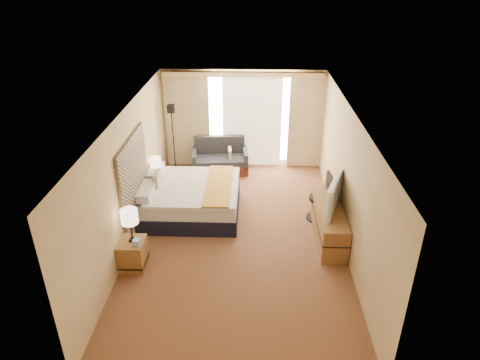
{
  "coord_description": "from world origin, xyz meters",
  "views": [
    {
      "loc": [
        0.3,
        -7.28,
        5.03
      ],
      "look_at": [
        0.03,
        0.4,
        1.08
      ],
      "focal_mm": 32.0,
      "sensor_mm": 36.0,
      "label": 1
    }
  ],
  "objects_px": {
    "nightstand_left": "(133,254)",
    "lamp_right": "(155,163)",
    "nightstand_right": "(160,189)",
    "lamp_left": "(129,217)",
    "loveseat": "(220,161)",
    "floor_lamp": "(172,126)",
    "desk_chair": "(322,199)",
    "media_dresser": "(329,223)",
    "television": "(330,194)",
    "bed": "(191,199)"
  },
  "relations": [
    {
      "from": "desk_chair",
      "to": "bed",
      "type": "bearing_deg",
      "value": 170.65
    },
    {
      "from": "lamp_left",
      "to": "lamp_right",
      "type": "xyz_separation_m",
      "value": [
        -0.06,
        2.43,
        -0.07
      ]
    },
    {
      "from": "floor_lamp",
      "to": "lamp_right",
      "type": "xyz_separation_m",
      "value": [
        -0.16,
        -1.45,
        -0.35
      ]
    },
    {
      "from": "bed",
      "to": "desk_chair",
      "type": "distance_m",
      "value": 2.85
    },
    {
      "from": "television",
      "to": "lamp_left",
      "type": "bearing_deg",
      "value": 125.74
    },
    {
      "from": "bed",
      "to": "lamp_left",
      "type": "xyz_separation_m",
      "value": [
        -0.79,
        -1.87,
        0.68
      ]
    },
    {
      "from": "loveseat",
      "to": "desk_chair",
      "type": "relative_size",
      "value": 1.42
    },
    {
      "from": "desk_chair",
      "to": "lamp_left",
      "type": "distance_m",
      "value": 4.08
    },
    {
      "from": "loveseat",
      "to": "floor_lamp",
      "type": "relative_size",
      "value": 0.81
    },
    {
      "from": "nightstand_right",
      "to": "lamp_left",
      "type": "bearing_deg",
      "value": -89.51
    },
    {
      "from": "bed",
      "to": "television",
      "type": "xyz_separation_m",
      "value": [
        2.84,
        -0.87,
        0.66
      ]
    },
    {
      "from": "nightstand_left",
      "to": "bed",
      "type": "bearing_deg",
      "value": 66.94
    },
    {
      "from": "bed",
      "to": "lamp_right",
      "type": "relative_size",
      "value": 3.8
    },
    {
      "from": "lamp_right",
      "to": "media_dresser",
      "type": "bearing_deg",
      "value": -20.55
    },
    {
      "from": "bed",
      "to": "floor_lamp",
      "type": "height_order",
      "value": "floor_lamp"
    },
    {
      "from": "nightstand_left",
      "to": "media_dresser",
      "type": "xyz_separation_m",
      "value": [
        3.7,
        1.05,
        0.07
      ]
    },
    {
      "from": "nightstand_right",
      "to": "floor_lamp",
      "type": "bearing_deg",
      "value": 85.33
    },
    {
      "from": "nightstand_left",
      "to": "lamp_right",
      "type": "distance_m",
      "value": 2.55
    },
    {
      "from": "floor_lamp",
      "to": "desk_chair",
      "type": "bearing_deg",
      "value": -30.88
    },
    {
      "from": "nightstand_right",
      "to": "desk_chair",
      "type": "distance_m",
      "value": 3.73
    },
    {
      "from": "nightstand_left",
      "to": "bed",
      "type": "xyz_separation_m",
      "value": [
        0.81,
        1.9,
        0.09
      ]
    },
    {
      "from": "media_dresser",
      "to": "nightstand_right",
      "type": "bearing_deg",
      "value": 158.6
    },
    {
      "from": "lamp_right",
      "to": "lamp_left",
      "type": "bearing_deg",
      "value": -88.53
    },
    {
      "from": "nightstand_left",
      "to": "nightstand_right",
      "type": "relative_size",
      "value": 1.0
    },
    {
      "from": "media_dresser",
      "to": "lamp_right",
      "type": "relative_size",
      "value": 3.31
    },
    {
      "from": "media_dresser",
      "to": "desk_chair",
      "type": "height_order",
      "value": "desk_chair"
    },
    {
      "from": "lamp_right",
      "to": "nightstand_left",
      "type": "bearing_deg",
      "value": -89.04
    },
    {
      "from": "nightstand_right",
      "to": "lamp_left",
      "type": "xyz_separation_m",
      "value": [
        0.02,
        -2.47,
        0.77
      ]
    },
    {
      "from": "nightstand_right",
      "to": "desk_chair",
      "type": "xyz_separation_m",
      "value": [
        3.66,
        -0.72,
        0.2
      ]
    },
    {
      "from": "nightstand_right",
      "to": "lamp_left",
      "type": "height_order",
      "value": "lamp_left"
    },
    {
      "from": "media_dresser",
      "to": "lamp_right",
      "type": "xyz_separation_m",
      "value": [
        -3.74,
        1.4,
        0.62
      ]
    },
    {
      "from": "desk_chair",
      "to": "lamp_left",
      "type": "bearing_deg",
      "value": -161.2
    },
    {
      "from": "loveseat",
      "to": "television",
      "type": "bearing_deg",
      "value": -58.43
    },
    {
      "from": "nightstand_left",
      "to": "lamp_right",
      "type": "relative_size",
      "value": 1.01
    },
    {
      "from": "lamp_left",
      "to": "media_dresser",
      "type": "bearing_deg",
      "value": 15.54
    },
    {
      "from": "loveseat",
      "to": "lamp_left",
      "type": "relative_size",
      "value": 2.36
    },
    {
      "from": "nightstand_left",
      "to": "loveseat",
      "type": "xyz_separation_m",
      "value": [
        1.29,
        4.08,
        0.02
      ]
    },
    {
      "from": "lamp_right",
      "to": "nightstand_right",
      "type": "bearing_deg",
      "value": 48.99
    },
    {
      "from": "nightstand_left",
      "to": "lamp_left",
      "type": "bearing_deg",
      "value": 52.15
    },
    {
      "from": "nightstand_left",
      "to": "nightstand_right",
      "type": "bearing_deg",
      "value": 90.0
    },
    {
      "from": "lamp_right",
      "to": "television",
      "type": "height_order",
      "value": "television"
    },
    {
      "from": "nightstand_left",
      "to": "bed",
      "type": "height_order",
      "value": "bed"
    },
    {
      "from": "desk_chair",
      "to": "lamp_right",
      "type": "distance_m",
      "value": 3.79
    },
    {
      "from": "floor_lamp",
      "to": "loveseat",
      "type": "bearing_deg",
      "value": 8.74
    },
    {
      "from": "media_dresser",
      "to": "nightstand_left",
      "type": "bearing_deg",
      "value": -164.16
    },
    {
      "from": "floor_lamp",
      "to": "lamp_left",
      "type": "relative_size",
      "value": 2.92
    },
    {
      "from": "loveseat",
      "to": "television",
      "type": "xyz_separation_m",
      "value": [
        2.36,
        -3.05,
        0.73
      ]
    },
    {
      "from": "nightstand_right",
      "to": "floor_lamp",
      "type": "xyz_separation_m",
      "value": [
        0.11,
        1.4,
        1.05
      ]
    },
    {
      "from": "lamp_right",
      "to": "television",
      "type": "bearing_deg",
      "value": -21.07
    },
    {
      "from": "nightstand_right",
      "to": "television",
      "type": "distance_m",
      "value": 4.01
    }
  ]
}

